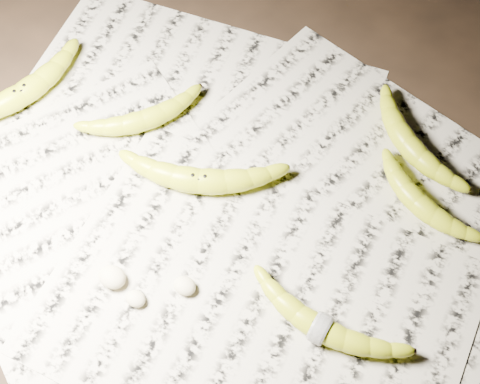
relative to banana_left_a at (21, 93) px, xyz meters
The scene contains 12 objects.
ground 0.37m from the banana_left_a, ahead, with size 3.00×3.00×0.00m, color black.
newspaper_patch 0.36m from the banana_left_a, ahead, with size 0.90×0.70×0.01m, color #B9B39F.
banana_left_a is the anchor object (origin of this frame).
banana_left_b 0.20m from the banana_left_a, 18.09° to the left, with size 0.17×0.05×0.03m, color #B5BB17, non-canonical shape.
banana_center 0.33m from the banana_left_a, ahead, with size 0.21×0.06×0.04m, color #B5BB17, non-canonical shape.
banana_taped 0.59m from the banana_left_a, ahead, with size 0.20×0.05×0.03m, color #B5BB17, non-canonical shape.
banana_upper_a 0.60m from the banana_left_a, 23.18° to the left, with size 0.18×0.06×0.04m, color #B5BB17, non-canonical shape.
banana_upper_b 0.63m from the banana_left_a, 14.05° to the left, with size 0.16×0.05×0.03m, color #B5BB17, non-canonical shape.
measuring_tape 0.59m from the banana_left_a, ahead, with size 0.04×0.04×0.00m, color white.
flesh_chunk_a 0.35m from the banana_left_a, 28.93° to the right, with size 0.04×0.03×0.02m, color beige.
flesh_chunk_b 0.39m from the banana_left_a, 26.73° to the right, with size 0.03×0.02×0.02m, color beige.
flesh_chunk_c 0.41m from the banana_left_a, 17.75° to the right, with size 0.03×0.03×0.02m, color beige.
Camera 1 is at (0.27, -0.35, 0.86)m, focal length 50.00 mm.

